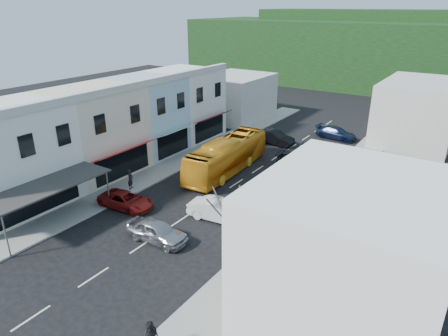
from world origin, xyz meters
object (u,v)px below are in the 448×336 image
pedestrian_right (151,336)px  street_tree (229,224)px  pedestrian_left (130,180)px  bus (227,156)px  car_silver (157,232)px  car_white (219,211)px  car_red (126,200)px  direction_sign (236,227)px  traffic_signal (376,117)px

pedestrian_right → street_tree: bearing=79.1°
pedestrian_left → street_tree: 14.22m
bus → car_silver: bearing=-81.3°
pedestrian_right → car_white: bearing=95.8°
bus → pedestrian_left: bearing=-123.0°
street_tree → pedestrian_right: bearing=-86.4°
car_red → direction_sign: bearing=-100.3°
car_red → pedestrian_left: bearing=32.9°
car_red → traffic_signal: traffic_signal is taller
direction_sign → traffic_signal: traffic_signal is taller
car_red → traffic_signal: (11.45, 29.82, 1.74)m
car_red → street_tree: bearing=-108.1°
bus → pedestrian_right: bus is taller
bus → car_silver: bus is taller
street_tree → car_silver: bearing=179.3°
car_white → pedestrian_left: size_ratio=2.59×
pedestrian_left → car_white: bearing=-112.0°
car_red → pedestrian_left: pedestrian_left is taller
bus → car_white: size_ratio=2.64×
direction_sign → pedestrian_right: bearing=-78.0°
direction_sign → traffic_signal: bearing=94.3°
street_tree → bus: bearing=123.4°
car_silver → car_white: 5.06m
pedestrian_right → street_tree: (-0.45, 7.16, 2.19)m
street_tree → pedestrian_left: bearing=159.9°
car_white → direction_sign: size_ratio=1.06×
car_red → pedestrian_right: 14.98m
car_white → pedestrian_left: (-9.24, 0.05, 0.30)m
car_red → car_silver: bearing=-119.3°
bus → direction_sign: direction_sign is taller
street_tree → direction_sign: bearing=107.3°
car_white → street_tree: (3.95, -4.77, 2.49)m
car_red → direction_sign: size_ratio=1.11×
car_white → pedestrian_right: bearing=-166.4°
pedestrian_left → direction_sign: 13.14m
pedestrian_right → traffic_signal: (-0.15, 39.30, 1.44)m
pedestrian_left → car_silver: bearing=-144.5°
street_tree → traffic_signal: (0.30, 32.14, -0.75)m
pedestrian_left → street_tree: street_tree is taller
car_white → direction_sign: 4.88m
pedestrian_right → traffic_signal: bearing=75.7°
traffic_signal → car_red: bearing=64.3°
car_silver → car_white: same height
car_white → pedestrian_left: pedestrian_left is taller
car_silver → traffic_signal: traffic_signal is taller
car_silver → direction_sign: 5.71m
pedestrian_right → street_tree: street_tree is taller
pedestrian_left → street_tree: bearing=-131.7°
car_silver → street_tree: size_ratio=0.69×
bus → car_red: size_ratio=2.52×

